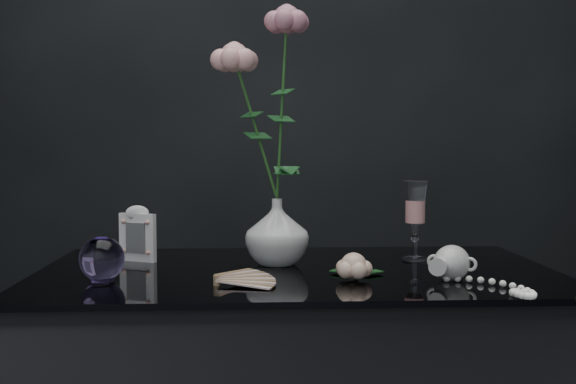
{
  "coord_description": "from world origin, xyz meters",
  "views": [
    {
      "loc": [
        -0.08,
        -1.31,
        1.02
      ],
      "look_at": [
        -0.02,
        0.03,
        0.92
      ],
      "focal_mm": 42.0,
      "sensor_mm": 36.0,
      "label": 1
    }
  ],
  "objects_px": {
    "loose_rose": "(354,266)",
    "pearl_jar": "(452,261)",
    "vase": "(277,232)",
    "picture_frame": "(138,233)",
    "wine_glass": "(415,221)",
    "paperweight": "(102,259)"
  },
  "relations": [
    {
      "from": "vase",
      "to": "wine_glass",
      "type": "distance_m",
      "value": 0.31
    },
    {
      "from": "vase",
      "to": "loose_rose",
      "type": "height_order",
      "value": "vase"
    },
    {
      "from": "picture_frame",
      "to": "loose_rose",
      "type": "relative_size",
      "value": 0.8
    },
    {
      "from": "wine_glass",
      "to": "loose_rose",
      "type": "height_order",
      "value": "wine_glass"
    },
    {
      "from": "wine_glass",
      "to": "vase",
      "type": "bearing_deg",
      "value": -172.35
    },
    {
      "from": "picture_frame",
      "to": "wine_glass",
      "type": "bearing_deg",
      "value": 22.95
    },
    {
      "from": "picture_frame",
      "to": "loose_rose",
      "type": "distance_m",
      "value": 0.5
    },
    {
      "from": "vase",
      "to": "pearl_jar",
      "type": "distance_m",
      "value": 0.37
    },
    {
      "from": "paperweight",
      "to": "pearl_jar",
      "type": "height_order",
      "value": "paperweight"
    },
    {
      "from": "vase",
      "to": "paperweight",
      "type": "xyz_separation_m",
      "value": [
        -0.33,
        -0.16,
        -0.03
      ]
    },
    {
      "from": "picture_frame",
      "to": "paperweight",
      "type": "bearing_deg",
      "value": -73.42
    },
    {
      "from": "vase",
      "to": "picture_frame",
      "type": "height_order",
      "value": "vase"
    },
    {
      "from": "picture_frame",
      "to": "pearl_jar",
      "type": "distance_m",
      "value": 0.67
    },
    {
      "from": "picture_frame",
      "to": "pearl_jar",
      "type": "bearing_deg",
      "value": 4.14
    },
    {
      "from": "pearl_jar",
      "to": "vase",
      "type": "bearing_deg",
      "value": -178.33
    },
    {
      "from": "wine_glass",
      "to": "loose_rose",
      "type": "relative_size",
      "value": 1.15
    },
    {
      "from": "picture_frame",
      "to": "loose_rose",
      "type": "xyz_separation_m",
      "value": [
        0.44,
        -0.23,
        -0.04
      ]
    },
    {
      "from": "vase",
      "to": "loose_rose",
      "type": "bearing_deg",
      "value": -51.05
    },
    {
      "from": "loose_rose",
      "to": "pearl_jar",
      "type": "bearing_deg",
      "value": -0.72
    },
    {
      "from": "paperweight",
      "to": "pearl_jar",
      "type": "bearing_deg",
      "value": -1.55
    },
    {
      "from": "picture_frame",
      "to": "loose_rose",
      "type": "height_order",
      "value": "picture_frame"
    },
    {
      "from": "paperweight",
      "to": "loose_rose",
      "type": "relative_size",
      "value": 0.55
    }
  ]
}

